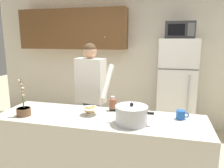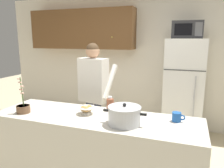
{
  "view_description": "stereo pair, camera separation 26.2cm",
  "coord_description": "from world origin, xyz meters",
  "views": [
    {
      "loc": [
        0.67,
        -2.12,
        1.74
      ],
      "look_at": [
        0.0,
        0.55,
        1.17
      ],
      "focal_mm": 35.03,
      "sensor_mm": 36.0,
      "label": 1
    },
    {
      "loc": [
        0.92,
        -2.05,
        1.74
      ],
      "look_at": [
        0.0,
        0.55,
        1.17
      ],
      "focal_mm": 35.03,
      "sensor_mm": 36.0,
      "label": 2
    }
  ],
  "objects": [
    {
      "name": "potted_orchid",
      "position": [
        -0.81,
        -0.16,
        0.99
      ],
      "size": [
        0.15,
        0.15,
        0.41
      ],
      "color": "brown",
      "rests_on": "kitchen_island"
    },
    {
      "name": "bread_bowl",
      "position": [
        -0.12,
        0.04,
        0.97
      ],
      "size": [
        0.19,
        0.19,
        0.1
      ],
      "color": "white",
      "rests_on": "kitchen_island"
    },
    {
      "name": "coffee_mug",
      "position": [
        0.84,
        0.14,
        0.97
      ],
      "size": [
        0.13,
        0.09,
        0.1
      ],
      "color": "#1E59B2",
      "rests_on": "kitchen_island"
    },
    {
      "name": "bottle_near_edge",
      "position": [
        0.08,
        0.25,
        1.0
      ],
      "size": [
        0.09,
        0.09,
        0.17
      ],
      "color": "brown",
      "rests_on": "kitchen_island"
    },
    {
      "name": "microwave",
      "position": [
        0.85,
        1.83,
        1.89
      ],
      "size": [
        0.48,
        0.37,
        0.28
      ],
      "color": "#2D2D30",
      "rests_on": "refrigerator"
    },
    {
      "name": "kitchen_island",
      "position": [
        0.0,
        0.0,
        0.46
      ],
      "size": [
        2.26,
        0.68,
        0.92
      ],
      "primitive_type": "cube",
      "color": "beige",
      "rests_on": "ground"
    },
    {
      "name": "cooking_pot",
      "position": [
        0.36,
        -0.11,
        1.01
      ],
      "size": [
        0.43,
        0.32,
        0.22
      ],
      "color": "silver",
      "rests_on": "kitchen_island"
    },
    {
      "name": "back_wall_unit",
      "position": [
        -0.29,
        2.25,
        1.45
      ],
      "size": [
        6.0,
        0.48,
        2.6
      ],
      "color": "silver",
      "rests_on": "ground"
    },
    {
      "name": "person_near_pot",
      "position": [
        -0.4,
        0.85,
        1.06
      ],
      "size": [
        0.57,
        0.49,
        1.68
      ],
      "color": "#33384C",
      "rests_on": "ground"
    },
    {
      "name": "refrigerator",
      "position": [
        0.85,
        1.85,
        0.87
      ],
      "size": [
        0.64,
        0.68,
        1.75
      ],
      "color": "white",
      "rests_on": "ground"
    }
  ]
}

